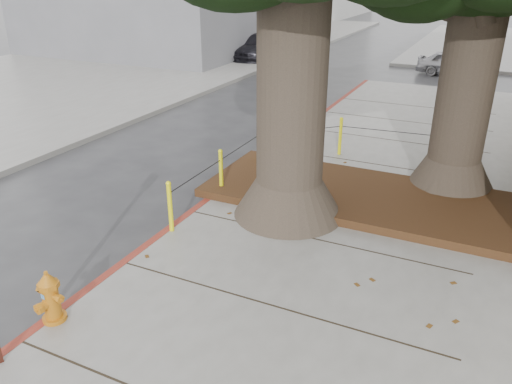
% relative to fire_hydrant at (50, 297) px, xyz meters
% --- Properties ---
extents(ground, '(140.00, 140.00, 0.00)m').
position_rel_fire_hydrant_xyz_m(ground, '(1.90, 1.51, -0.51)').
color(ground, '#28282B').
rests_on(ground, ground).
extents(sidewalk_opposite, '(14.00, 60.00, 0.15)m').
position_rel_fire_hydrant_xyz_m(sidewalk_opposite, '(-12.10, 11.51, -0.44)').
color(sidewalk_opposite, slate).
rests_on(sidewalk_opposite, ground).
extents(curb_red, '(0.14, 26.00, 0.16)m').
position_rel_fire_hydrant_xyz_m(curb_red, '(-0.10, 4.01, -0.44)').
color(curb_red, maroon).
rests_on(curb_red, ground).
extents(planter_bed, '(6.40, 2.60, 0.16)m').
position_rel_fire_hydrant_xyz_m(planter_bed, '(2.80, 5.41, -0.28)').
color(planter_bed, black).
rests_on(planter_bed, sidewalk_main).
extents(bollard_ring, '(3.79, 5.39, 0.95)m').
position_rel_fire_hydrant_xyz_m(bollard_ring, '(1.03, 5.88, 0.15)').
color(bollard_ring, '#FFF60E').
rests_on(bollard_ring, sidewalk_main).
extents(fire_hydrant, '(0.39, 0.36, 0.74)m').
position_rel_fire_hydrant_xyz_m(fire_hydrant, '(0.00, 0.00, 0.00)').
color(fire_hydrant, orange).
rests_on(fire_hydrant, sidewalk_main).
extents(car_silver, '(3.12, 1.29, 1.06)m').
position_rel_fire_hydrant_xyz_m(car_silver, '(2.91, 20.39, 0.02)').
color(car_silver, '#A7A6AB').
rests_on(car_silver, ground).
extents(car_dark, '(1.91, 4.54, 1.31)m').
position_rel_fire_hydrant_xyz_m(car_dark, '(-6.53, 20.56, 0.14)').
color(car_dark, black).
rests_on(car_dark, ground).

